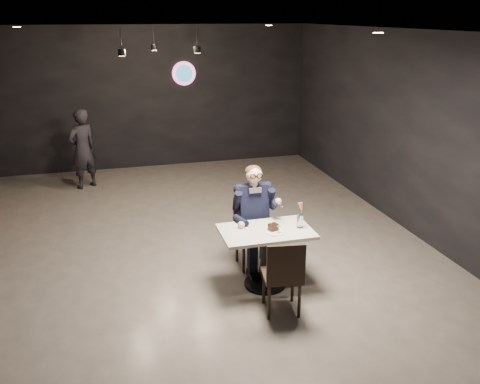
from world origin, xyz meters
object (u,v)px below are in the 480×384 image
object	(u,v)px
sundae_glass	(300,221)
passerby	(83,149)
seated_man	(253,216)
chair_near	(282,274)
chair_far	(253,234)
main_table	(265,258)

from	to	relation	value
sundae_glass	passerby	distance (m)	5.27
seated_man	passerby	distance (m)	4.55
chair_near	passerby	bearing A→B (deg)	121.52
chair_near	sundae_glass	distance (m)	0.78
passerby	chair_far	bearing A→B (deg)	85.74
seated_man	sundae_glass	world-z (taller)	seated_man
chair_far	chair_near	xyz separation A→B (m)	(0.00, -1.13, 0.00)
chair_near	seated_man	size ratio (longest dim) A/B	0.64
chair_far	chair_near	distance (m)	1.13
chair_far	sundae_glass	distance (m)	0.81
sundae_glass	passerby	size ratio (longest dim) A/B	0.11
main_table	passerby	xyz separation A→B (m)	(-2.20, 4.54, 0.39)
seated_man	passerby	bearing A→B (deg)	118.83
main_table	chair_far	size ratio (longest dim) A/B	1.20
main_table	chair_far	xyz separation A→B (m)	(0.00, 0.55, 0.09)
passerby	chair_near	bearing A→B (deg)	80.11
sundae_glass	passerby	world-z (taller)	passerby
chair_near	main_table	bearing A→B (deg)	98.31
chair_near	sundae_glass	bearing A→B (deg)	60.86
sundae_glass	main_table	bearing A→B (deg)	175.08
chair_near	seated_man	xyz separation A→B (m)	(0.00, 1.13, 0.26)
chair_near	chair_far	bearing A→B (deg)	98.31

